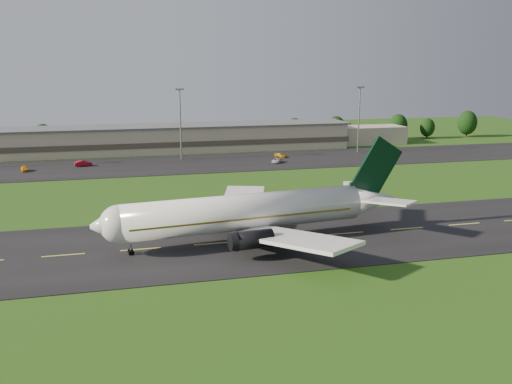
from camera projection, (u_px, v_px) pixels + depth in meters
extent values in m
plane|color=#254411|center=(213.00, 244.00, 87.77)|extent=(360.00, 360.00, 0.00)
cube|color=black|center=(213.00, 244.00, 87.76)|extent=(220.00, 30.00, 0.10)
cube|color=black|center=(167.00, 165.00, 155.79)|extent=(260.00, 30.00, 0.10)
cylinder|color=white|center=(244.00, 212.00, 87.89)|extent=(38.39, 9.80, 5.60)
sphere|color=white|center=(119.00, 224.00, 81.33)|extent=(5.60, 5.60, 5.60)
cone|color=white|center=(104.00, 225.00, 80.64)|extent=(4.57, 5.79, 5.38)
cone|color=white|center=(370.00, 200.00, 95.66)|extent=(9.56, 6.46, 5.49)
cube|color=olive|center=(241.00, 215.00, 87.80)|extent=(35.41, 9.51, 0.28)
cube|color=black|center=(114.00, 221.00, 81.01)|extent=(2.32, 3.20, 0.65)
cube|color=white|center=(294.00, 239.00, 79.40)|extent=(15.64, 19.91, 2.20)
cube|color=white|center=(242.00, 204.00, 99.47)|extent=(12.41, 20.20, 2.20)
cube|color=white|center=(387.00, 201.00, 90.90)|extent=(8.10, 9.27, 0.91)
cube|color=white|center=(355.00, 189.00, 100.02)|extent=(6.85, 9.38, 0.91)
cube|color=black|center=(363.00, 190.00, 94.75)|extent=(5.03, 1.10, 3.00)
cube|color=black|center=(377.00, 167.00, 94.79)|extent=(9.42, 1.50, 10.55)
cylinder|color=black|center=(253.00, 239.00, 80.50)|extent=(5.87, 3.31, 2.70)
cylinder|color=black|center=(220.00, 212.00, 95.09)|extent=(5.87, 3.31, 2.70)
cube|color=tan|center=(159.00, 139.00, 177.60)|extent=(120.00, 15.00, 8.00)
cube|color=#4C4438|center=(159.00, 142.00, 177.78)|extent=(121.00, 15.40, 1.60)
cube|color=#595B60|center=(158.00, 126.00, 176.68)|extent=(122.00, 16.00, 0.50)
cube|color=tan|center=(363.00, 135.00, 196.61)|extent=(28.00, 11.00, 6.00)
cylinder|color=gray|center=(180.00, 125.00, 162.36)|extent=(0.44, 0.44, 20.00)
cube|color=gray|center=(179.00, 89.00, 160.13)|extent=(2.40, 1.20, 0.50)
cylinder|color=gray|center=(359.00, 120.00, 175.64)|extent=(0.44, 0.44, 20.00)
cube|color=gray|center=(360.00, 87.00, 173.41)|extent=(2.40, 1.20, 0.50)
cylinder|color=black|center=(44.00, 148.00, 178.38)|extent=(0.56, 0.56, 2.79)
ellipsoid|color=black|center=(43.00, 137.00, 177.63)|extent=(6.50, 6.50, 8.13)
cylinder|color=black|center=(294.00, 139.00, 197.91)|extent=(0.56, 0.56, 2.77)
ellipsoid|color=black|center=(295.00, 130.00, 197.16)|extent=(6.47, 6.47, 8.08)
cylinder|color=black|center=(336.00, 138.00, 202.54)|extent=(0.56, 0.56, 2.85)
ellipsoid|color=black|center=(336.00, 128.00, 201.77)|extent=(6.64, 6.64, 8.30)
cylinder|color=black|center=(398.00, 135.00, 209.13)|extent=(0.56, 0.56, 2.87)
ellipsoid|color=black|center=(398.00, 126.00, 208.35)|extent=(6.71, 6.71, 8.38)
cylinder|color=black|center=(427.00, 135.00, 211.41)|extent=(0.56, 0.56, 2.32)
ellipsoid|color=black|center=(427.00, 127.00, 210.79)|extent=(5.41, 5.41, 6.76)
cylinder|color=black|center=(466.00, 133.00, 215.64)|extent=(0.56, 0.56, 3.09)
ellipsoid|color=black|center=(467.00, 123.00, 214.80)|extent=(7.21, 7.21, 9.01)
imported|color=orange|center=(25.00, 169.00, 146.30)|extent=(2.44, 4.24, 1.36)
imported|color=maroon|center=(83.00, 163.00, 153.53)|extent=(4.80, 2.32, 1.52)
imported|color=silver|center=(277.00, 161.00, 158.85)|extent=(4.18, 4.75, 1.22)
imported|color=#C1880B|center=(281.00, 155.00, 168.09)|extent=(3.75, 4.20, 1.17)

